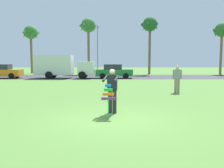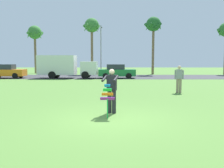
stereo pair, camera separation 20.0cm
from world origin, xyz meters
TOP-DOWN VIEW (x-y plane):
  - ground_plane at (0.00, 0.00)m, footprint 120.00×120.00m
  - road_strip at (0.00, 21.51)m, footprint 120.00×8.00m
  - person_kite_flyer at (0.03, 0.89)m, footprint 0.66×0.74m
  - kite_held at (-0.11, 0.21)m, footprint 0.52×0.64m
  - parked_car_orange at (-12.35, 19.11)m, footprint 4.21×1.86m
  - parked_truck_white_box at (-5.60, 19.11)m, footprint 6.76×2.27m
  - parked_car_green at (0.40, 19.11)m, footprint 4.22×1.88m
  - palm_tree_left_near at (-12.32, 29.45)m, footprint 2.58×2.71m
  - palm_tree_right_near at (-3.22, 27.69)m, footprint 2.58×2.71m
  - palm_tree_centre_far at (5.81, 27.05)m, footprint 2.58×2.71m
  - palm_tree_far_left at (16.47, 27.21)m, footprint 2.58×2.71m
  - streetlight_pole at (-1.79, 26.20)m, footprint 0.24×1.65m
  - person_walker_near at (4.25, 6.84)m, footprint 0.56×0.30m

SIDE VIEW (x-z plane):
  - ground_plane at x=0.00m, z-range 0.00..0.00m
  - road_strip at x=0.00m, z-range 0.00..0.01m
  - parked_car_orange at x=-12.35m, z-range -0.03..1.57m
  - parked_car_green at x=0.40m, z-range -0.03..1.57m
  - kite_held at x=-0.11m, z-range 0.21..1.40m
  - person_walker_near at x=4.25m, z-range 0.07..1.80m
  - person_kite_flyer at x=0.03m, z-range 0.09..1.82m
  - parked_truck_white_box at x=-5.60m, z-range 0.10..2.72m
  - streetlight_pole at x=-1.79m, z-range 0.50..7.50m
  - palm_tree_left_near at x=-12.32m, z-range 2.39..9.84m
  - palm_tree_far_left at x=16.47m, z-range 2.44..10.00m
  - palm_tree_right_near at x=-3.22m, z-range 2.74..11.01m
  - palm_tree_centre_far at x=5.81m, z-range 2.77..11.11m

